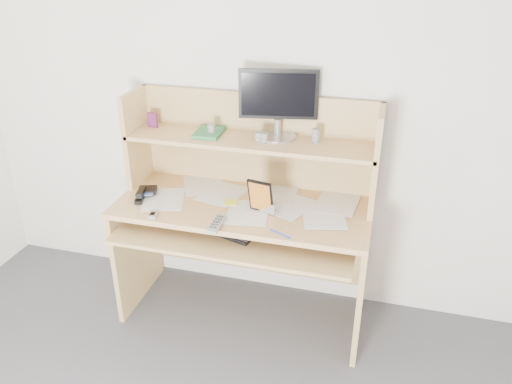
% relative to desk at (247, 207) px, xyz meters
% --- Properties ---
extents(back_wall, '(3.60, 0.04, 2.50)m').
position_rel_desk_xyz_m(back_wall, '(0.00, 0.24, 0.56)').
color(back_wall, white).
rests_on(back_wall, floor).
extents(desk, '(1.40, 0.70, 1.30)m').
position_rel_desk_xyz_m(desk, '(0.00, 0.00, 0.00)').
color(desk, tan).
rests_on(desk, floor).
extents(paper_clutter, '(1.32, 0.54, 0.01)m').
position_rel_desk_xyz_m(paper_clutter, '(0.00, -0.08, 0.06)').
color(paper_clutter, white).
rests_on(paper_clutter, desk).
extents(keyboard, '(0.44, 0.26, 0.03)m').
position_rel_desk_xyz_m(keyboard, '(-0.09, -0.20, -0.03)').
color(keyboard, black).
rests_on(keyboard, desk).
extents(tv_remote, '(0.05, 0.18, 0.02)m').
position_rel_desk_xyz_m(tv_remote, '(-0.06, -0.34, 0.07)').
color(tv_remote, gray).
rests_on(tv_remote, paper_clutter).
extents(flip_phone, '(0.05, 0.08, 0.02)m').
position_rel_desk_xyz_m(flip_phone, '(-0.42, -0.33, 0.07)').
color(flip_phone, silver).
rests_on(flip_phone, paper_clutter).
extents(stapler, '(0.08, 0.15, 0.05)m').
position_rel_desk_xyz_m(stapler, '(-0.58, -0.16, 0.08)').
color(stapler, black).
rests_on(stapler, paper_clutter).
extents(wallet, '(0.12, 0.11, 0.03)m').
position_rel_desk_xyz_m(wallet, '(-0.57, -0.08, 0.07)').
color(wallet, black).
rests_on(wallet, paper_clutter).
extents(sticky_note_pad, '(0.08, 0.08, 0.01)m').
position_rel_desk_xyz_m(sticky_note_pad, '(-0.07, -0.08, 0.06)').
color(sticky_note_pad, '#FFEF43').
rests_on(sticky_note_pad, desk).
extents(digital_camera, '(0.10, 0.07, 0.06)m').
position_rel_desk_xyz_m(digital_camera, '(0.16, -0.13, 0.09)').
color(digital_camera, '#A4A4A6').
rests_on(digital_camera, paper_clutter).
extents(game_case, '(0.13, 0.04, 0.19)m').
position_rel_desk_xyz_m(game_case, '(0.12, -0.15, 0.16)').
color(game_case, black).
rests_on(game_case, paper_clutter).
extents(blue_pen, '(0.12, 0.06, 0.01)m').
position_rel_desk_xyz_m(blue_pen, '(0.27, -0.34, 0.07)').
color(blue_pen, '#1831B8').
rests_on(blue_pen, paper_clutter).
extents(card_box, '(0.06, 0.03, 0.09)m').
position_rel_desk_xyz_m(card_box, '(-0.60, 0.11, 0.43)').
color(card_box, maroon).
rests_on(card_box, desk).
extents(shelf_book, '(0.15, 0.21, 0.02)m').
position_rel_desk_xyz_m(shelf_book, '(-0.24, 0.09, 0.40)').
color(shelf_book, '#2E7543').
rests_on(shelf_book, desk).
extents(chip_stack_a, '(0.05, 0.05, 0.05)m').
position_rel_desk_xyz_m(chip_stack_a, '(0.06, 0.04, 0.41)').
color(chip_stack_a, black).
rests_on(chip_stack_a, desk).
extents(chip_stack_b, '(0.05, 0.05, 0.07)m').
position_rel_desk_xyz_m(chip_stack_b, '(-0.22, 0.06, 0.42)').
color(chip_stack_b, silver).
rests_on(chip_stack_b, desk).
extents(chip_stack_c, '(0.05, 0.05, 0.05)m').
position_rel_desk_xyz_m(chip_stack_c, '(0.09, 0.04, 0.41)').
color(chip_stack_c, black).
rests_on(chip_stack_c, desk).
extents(chip_stack_d, '(0.05, 0.05, 0.08)m').
position_rel_desk_xyz_m(chip_stack_d, '(0.36, 0.11, 0.43)').
color(chip_stack_d, white).
rests_on(chip_stack_d, desk).
extents(monitor, '(0.43, 0.21, 0.37)m').
position_rel_desk_xyz_m(monitor, '(0.14, 0.15, 0.58)').
color(monitor, '#B0AFB4').
rests_on(monitor, desk).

